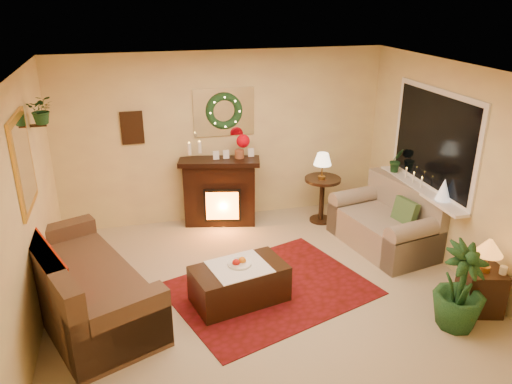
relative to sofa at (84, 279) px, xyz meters
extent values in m
plane|color=beige|center=(2.04, -0.09, -0.43)|extent=(5.00, 5.00, 0.00)
plane|color=white|center=(2.04, -0.09, 2.17)|extent=(5.00, 5.00, 0.00)
plane|color=#EFD88C|center=(2.04, 2.16, 0.87)|extent=(5.00, 5.00, 0.00)
plane|color=#EFD88C|center=(2.04, -2.34, 0.87)|extent=(5.00, 5.00, 0.00)
plane|color=#EFD88C|center=(-0.46, -0.09, 0.87)|extent=(4.50, 4.50, 0.00)
plane|color=#EFD88C|center=(4.54, -0.09, 0.87)|extent=(4.50, 4.50, 0.00)
cube|color=#561B12|center=(2.12, -0.10, -0.42)|extent=(2.71, 2.34, 0.01)
cube|color=#3A1F15|center=(0.00, 0.00, 0.00)|extent=(1.76, 2.45, 0.96)
cube|color=red|center=(-0.06, 0.15, 0.02)|extent=(0.76, 1.23, 0.02)
cube|color=black|center=(1.90, 1.91, 0.12)|extent=(1.12, 0.58, 0.98)
sphere|color=red|center=(2.28, 1.91, 0.87)|extent=(0.20, 0.20, 0.20)
cylinder|color=silver|center=(1.46, 1.85, 0.83)|extent=(0.06, 0.06, 0.17)
cylinder|color=white|center=(1.62, 1.89, 0.83)|extent=(0.06, 0.06, 0.17)
cube|color=white|center=(2.04, 2.14, 1.27)|extent=(0.92, 0.02, 0.72)
torus|color=#194719|center=(2.04, 2.10, 1.29)|extent=(0.55, 0.11, 0.55)
cube|color=#381E11|center=(0.69, 2.14, 1.12)|extent=(0.32, 0.03, 0.48)
cube|color=gold|center=(-0.44, 0.21, 1.32)|extent=(0.03, 0.84, 1.00)
imported|color=#194719|center=(-0.30, 0.96, 1.54)|extent=(0.33, 0.28, 0.36)
cube|color=tan|center=(3.98, 0.58, -0.01)|extent=(1.15, 1.66, 0.88)
cube|color=white|center=(4.53, 0.46, 1.12)|extent=(0.03, 1.86, 1.36)
cube|color=black|center=(4.51, 0.46, 1.12)|extent=(0.02, 1.70, 1.22)
cube|color=white|center=(4.42, 0.46, 0.44)|extent=(0.22, 1.86, 0.04)
cone|color=white|center=(4.45, 0.01, 0.61)|extent=(0.19, 0.19, 0.28)
imported|color=#0F370E|center=(4.40, 1.13, 0.65)|extent=(0.25, 0.20, 0.46)
cylinder|color=#432615|center=(3.45, 1.58, -0.10)|extent=(0.69, 0.69, 0.72)
cone|color=#FFECBC|center=(3.41, 1.54, 0.45)|extent=(0.27, 0.27, 0.42)
cube|color=black|center=(4.30, -1.09, -0.16)|extent=(0.52, 0.52, 0.52)
cone|color=#FB943F|center=(4.28, -1.12, 0.31)|extent=(0.31, 0.31, 0.45)
cube|color=#50301F|center=(1.71, -0.23, -0.22)|extent=(1.17, 0.81, 0.45)
cylinder|color=beige|center=(1.72, -0.19, 0.02)|extent=(0.28, 0.28, 0.06)
imported|color=#143515|center=(3.87, -1.28, 0.02)|extent=(2.06, 2.06, 2.90)
camera|label=1|loc=(0.63, -5.07, 2.96)|focal=35.00mm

